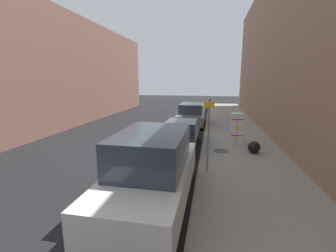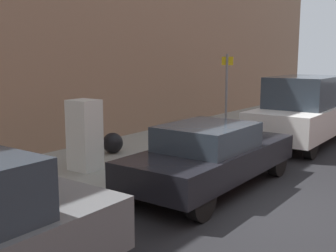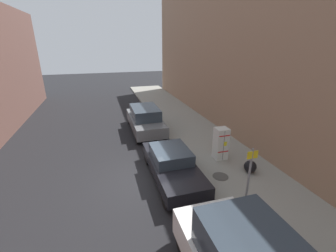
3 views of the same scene
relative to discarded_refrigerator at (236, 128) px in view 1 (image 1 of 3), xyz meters
The scene contains 11 objects.
ground_plane 4.31m from the discarded_refrigerator, ahead, with size 80.00×80.00×0.00m, color black.
sidewalk_slab 1.09m from the discarded_refrigerator, 107.77° to the left, with size 3.95×44.00×0.15m, color gray.
building_facade_near 5.61m from the discarded_refrigerator, 169.84° to the left, with size 2.31×39.60×10.89m, color #937056.
building_facade_across 13.17m from the discarded_refrigerator, ahead, with size 2.49×37.40×8.38m, color #7F564C.
discarded_refrigerator is the anchor object (origin of this frame).
manhole_cover 1.96m from the discarded_refrigerator, 62.58° to the left, with size 0.70×0.70×0.02m, color #47443F.
street_sign_post 4.48m from the discarded_refrigerator, 71.12° to the left, with size 0.36×0.07×2.70m.
trash_bag 1.83m from the discarded_refrigerator, 112.30° to the left, with size 0.57×0.57×0.57m, color black.
parked_suv_gray 5.91m from the discarded_refrigerator, 60.67° to the right, with size 1.94×4.85×1.73m.
parked_sedan_dark 3.03m from the discarded_refrigerator, 16.97° to the left, with size 1.78×4.60×1.40m.
parked_van_white 7.25m from the discarded_refrigerator, 66.47° to the left, with size 2.00×5.02×2.16m.
Camera 1 is at (-2.82, 11.70, 3.51)m, focal length 24.00 mm.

